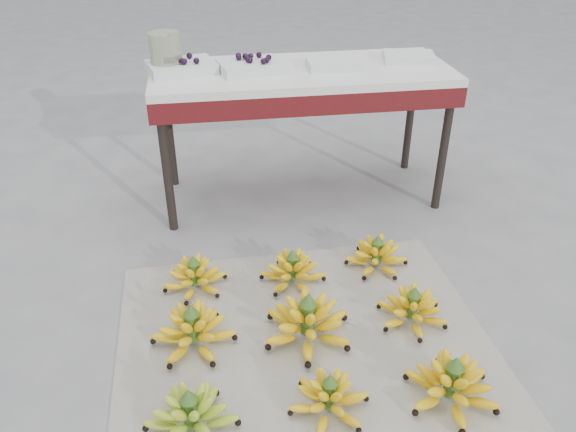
{
  "coord_description": "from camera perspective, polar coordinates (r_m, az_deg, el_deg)",
  "views": [
    {
      "loc": [
        -0.31,
        -1.37,
        1.35
      ],
      "look_at": [
        -0.03,
        0.36,
        0.3
      ],
      "focal_mm": 35.0,
      "sensor_mm": 36.0,
      "label": 1
    }
  ],
  "objects": [
    {
      "name": "ground",
      "position": [
        1.95,
        2.72,
        -12.89
      ],
      "size": [
        60.0,
        60.0,
        0.0
      ],
      "primitive_type": "plane",
      "color": "slate",
      "rests_on": "ground"
    },
    {
      "name": "newspaper_mat",
      "position": [
        1.96,
        1.68,
        -12.6
      ],
      "size": [
        1.27,
        1.08,
        0.01
      ],
      "primitive_type": "cube",
      "rotation": [
        0.0,
        0.0,
        0.02
      ],
      "color": "white",
      "rests_on": "ground"
    },
    {
      "name": "bunch_front_left",
      "position": [
        1.69,
        -9.84,
        -19.45
      ],
      "size": [
        0.33,
        0.33,
        0.16
      ],
      "rotation": [
        0.0,
        0.0,
        -0.29
      ],
      "color": "#7DA52C",
      "rests_on": "newspaper_mat"
    },
    {
      "name": "bunch_front_center",
      "position": [
        1.72,
        4.21,
        -17.96
      ],
      "size": [
        0.31,
        0.31,
        0.14
      ],
      "rotation": [
        0.0,
        0.0,
        -0.37
      ],
      "color": "#F0D001",
      "rests_on": "newspaper_mat"
    },
    {
      "name": "bunch_front_right",
      "position": [
        1.8,
        16.28,
        -16.13
      ],
      "size": [
        0.33,
        0.33,
        0.17
      ],
      "rotation": [
        0.0,
        0.0,
        0.2
      ],
      "color": "#F0D001",
      "rests_on": "newspaper_mat"
    },
    {
      "name": "bunch_mid_left",
      "position": [
        1.93,
        -9.62,
        -11.42
      ],
      "size": [
        0.31,
        0.31,
        0.17
      ],
      "rotation": [
        0.0,
        0.0,
        -0.1
      ],
      "color": "#F0D001",
      "rests_on": "newspaper_mat"
    },
    {
      "name": "bunch_mid_center",
      "position": [
        1.92,
        2.01,
        -10.76
      ],
      "size": [
        0.35,
        0.35,
        0.19
      ],
      "rotation": [
        0.0,
        0.0,
        0.16
      ],
      "color": "#F0D001",
      "rests_on": "newspaper_mat"
    },
    {
      "name": "bunch_mid_right",
      "position": [
        2.04,
        12.51,
        -9.23
      ],
      "size": [
        0.25,
        0.25,
        0.15
      ],
      "rotation": [
        0.0,
        0.0,
        0.0
      ],
      "color": "#F0D001",
      "rests_on": "newspaper_mat"
    },
    {
      "name": "bunch_back_left",
      "position": [
        2.17,
        -9.45,
        -6.1
      ],
      "size": [
        0.29,
        0.29,
        0.15
      ],
      "rotation": [
        0.0,
        0.0,
        -0.26
      ],
      "color": "#F0D001",
      "rests_on": "newspaper_mat"
    },
    {
      "name": "bunch_back_center",
      "position": [
        2.17,
        0.48,
        -5.6
      ],
      "size": [
        0.32,
        0.32,
        0.15
      ],
      "rotation": [
        0.0,
        0.0,
        -0.36
      ],
      "color": "#F0D001",
      "rests_on": "newspaper_mat"
    },
    {
      "name": "bunch_back_right",
      "position": [
        2.28,
        8.99,
        -4.0
      ],
      "size": [
        0.31,
        0.31,
        0.15
      ],
      "rotation": [
        0.0,
        0.0,
        -0.32
      ],
      "color": "#F0D001",
      "rests_on": "newspaper_mat"
    },
    {
      "name": "vendor_table",
      "position": [
        2.58,
        1.39,
        13.21
      ],
      "size": [
        1.33,
        0.53,
        0.64
      ],
      "color": "black",
      "rests_on": "ground"
    },
    {
      "name": "tray_far_left",
      "position": [
        2.54,
        -10.79,
        14.69
      ],
      "size": [
        0.32,
        0.26,
        0.07
      ],
      "color": "silver",
      "rests_on": "vendor_table"
    },
    {
      "name": "tray_left",
      "position": [
        2.51,
        -3.79,
        14.98
      ],
      "size": [
        0.3,
        0.25,
        0.07
      ],
      "color": "silver",
      "rests_on": "vendor_table"
    },
    {
      "name": "tray_right",
      "position": [
        2.57,
        4.64,
        15.15
      ],
      "size": [
        0.23,
        0.17,
        0.04
      ],
      "color": "silver",
      "rests_on": "vendor_table"
    },
    {
      "name": "tray_far_right",
      "position": [
        2.72,
        12.17,
        15.49
      ],
      "size": [
        0.26,
        0.21,
        0.04
      ],
      "color": "silver",
      "rests_on": "vendor_table"
    },
    {
      "name": "glass_jar",
      "position": [
        2.53,
        -12.32,
        15.87
      ],
      "size": [
        0.15,
        0.15,
        0.17
      ],
      "primitive_type": "cylinder",
      "rotation": [
        0.0,
        0.0,
        -0.15
      ],
      "color": "beige",
      "rests_on": "vendor_table"
    }
  ]
}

